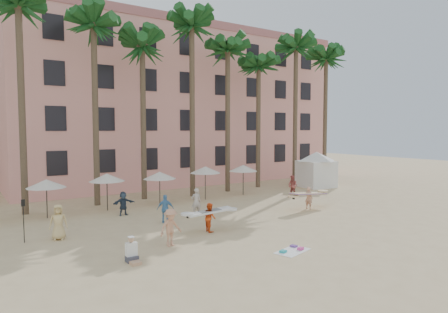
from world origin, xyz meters
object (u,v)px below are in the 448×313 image
pink_hotel (173,109)px  cabana (316,166)px  carrier_yellow (309,196)px  carrier_white (210,216)px

pink_hotel → cabana: pink_hotel is taller
pink_hotel → cabana: bearing=-57.1°
cabana → carrier_yellow: cabana is taller
carrier_white → pink_hotel: bearing=68.0°
cabana → carrier_white: cabana is taller
pink_hotel → carrier_yellow: (0.17, -21.03, -7.06)m
carrier_white → cabana: bearing=25.9°
pink_hotel → cabana: 17.32m
carrier_yellow → carrier_white: (-9.23, -1.34, -0.06)m
pink_hotel → cabana: (8.84, -13.66, -5.93)m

